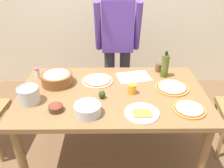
{
  "coord_description": "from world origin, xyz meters",
  "views": [
    {
      "loc": [
        -0.02,
        -1.69,
        1.81
      ],
      "look_at": [
        0.0,
        0.05,
        0.81
      ],
      "focal_mm": 37.03,
      "sensor_mm": 36.0,
      "label": 1
    }
  ],
  "objects_px": {
    "pizza_raw_on_board": "(97,80)",
    "avocado": "(102,94)",
    "olive_oil_bottle": "(165,66)",
    "pizza_second_cooked": "(189,109)",
    "dining_table": "(112,101)",
    "cup_orange": "(132,89)",
    "steel_pot": "(29,95)",
    "mixing_bowl_steel": "(88,109)",
    "person_cook": "(118,42)",
    "popcorn_bowl": "(57,78)",
    "plate_with_slice": "(142,113)",
    "small_sauce_bowl": "(56,108)",
    "pizza_cooked_on_tray": "(172,87)",
    "salt_shaker": "(37,73)",
    "cutting_board_white": "(134,77)",
    "cup_small_brown": "(159,67)"
  },
  "relations": [
    {
      "from": "pizza_raw_on_board",
      "to": "avocado",
      "type": "bearing_deg",
      "value": -79.76
    },
    {
      "from": "olive_oil_bottle",
      "to": "pizza_second_cooked",
      "type": "bearing_deg",
      "value": -81.5
    },
    {
      "from": "dining_table",
      "to": "cup_orange",
      "type": "height_order",
      "value": "cup_orange"
    },
    {
      "from": "steel_pot",
      "to": "mixing_bowl_steel",
      "type": "bearing_deg",
      "value": -18.74
    },
    {
      "from": "dining_table",
      "to": "person_cook",
      "type": "distance_m",
      "value": 0.81
    },
    {
      "from": "mixing_bowl_steel",
      "to": "avocado",
      "type": "xyz_separation_m",
      "value": [
        0.1,
        0.21,
        -0.01
      ]
    },
    {
      "from": "pizza_raw_on_board",
      "to": "avocado",
      "type": "xyz_separation_m",
      "value": [
        0.05,
        -0.28,
        0.03
      ]
    },
    {
      "from": "dining_table",
      "to": "popcorn_bowl",
      "type": "distance_m",
      "value": 0.54
    },
    {
      "from": "popcorn_bowl",
      "to": "steel_pot",
      "type": "distance_m",
      "value": 0.33
    },
    {
      "from": "cup_orange",
      "to": "plate_with_slice",
      "type": "bearing_deg",
      "value": -80.38
    },
    {
      "from": "pizza_raw_on_board",
      "to": "olive_oil_bottle",
      "type": "relative_size",
      "value": 1.12
    },
    {
      "from": "small_sauce_bowl",
      "to": "avocado",
      "type": "height_order",
      "value": "avocado"
    },
    {
      "from": "pizza_cooked_on_tray",
      "to": "salt_shaker",
      "type": "relative_size",
      "value": 2.78
    },
    {
      "from": "pizza_second_cooked",
      "to": "cutting_board_white",
      "type": "relative_size",
      "value": 0.84
    },
    {
      "from": "mixing_bowl_steel",
      "to": "cutting_board_white",
      "type": "relative_size",
      "value": 0.67
    },
    {
      "from": "plate_with_slice",
      "to": "steel_pot",
      "type": "bearing_deg",
      "value": 169.11
    },
    {
      "from": "plate_with_slice",
      "to": "cup_small_brown",
      "type": "xyz_separation_m",
      "value": [
        0.25,
        0.7,
        0.03
      ]
    },
    {
      "from": "pizza_second_cooked",
      "to": "salt_shaker",
      "type": "xyz_separation_m",
      "value": [
        -1.29,
        0.52,
        0.04
      ]
    },
    {
      "from": "olive_oil_bottle",
      "to": "cup_orange",
      "type": "xyz_separation_m",
      "value": [
        -0.33,
        -0.3,
        -0.07
      ]
    },
    {
      "from": "small_sauce_bowl",
      "to": "cup_small_brown",
      "type": "distance_m",
      "value": 1.12
    },
    {
      "from": "cutting_board_white",
      "to": "avocado",
      "type": "height_order",
      "value": "avocado"
    },
    {
      "from": "pizza_cooked_on_tray",
      "to": "plate_with_slice",
      "type": "xyz_separation_m",
      "value": [
        -0.31,
        -0.37,
        -0.0
      ]
    },
    {
      "from": "steel_pot",
      "to": "cutting_board_white",
      "type": "relative_size",
      "value": 0.58
    },
    {
      "from": "steel_pot",
      "to": "avocado",
      "type": "relative_size",
      "value": 2.48
    },
    {
      "from": "pizza_raw_on_board",
      "to": "olive_oil_bottle",
      "type": "bearing_deg",
      "value": 8.57
    },
    {
      "from": "dining_table",
      "to": "cup_small_brown",
      "type": "relative_size",
      "value": 18.82
    },
    {
      "from": "pizza_cooked_on_tray",
      "to": "dining_table",
      "type": "bearing_deg",
      "value": -174.07
    },
    {
      "from": "pizza_second_cooked",
      "to": "salt_shaker",
      "type": "bearing_deg",
      "value": 158.16
    },
    {
      "from": "small_sauce_bowl",
      "to": "steel_pot",
      "type": "bearing_deg",
      "value": 152.41
    },
    {
      "from": "pizza_cooked_on_tray",
      "to": "cup_orange",
      "type": "relative_size",
      "value": 3.47
    },
    {
      "from": "mixing_bowl_steel",
      "to": "pizza_raw_on_board",
      "type": "bearing_deg",
      "value": 84.42
    },
    {
      "from": "person_cook",
      "to": "mixing_bowl_steel",
      "type": "xyz_separation_m",
      "value": [
        -0.25,
        -1.06,
        -0.14
      ]
    },
    {
      "from": "pizza_raw_on_board",
      "to": "cutting_board_white",
      "type": "xyz_separation_m",
      "value": [
        0.35,
        0.07,
        -0.0
      ]
    },
    {
      "from": "steel_pot",
      "to": "avocado",
      "type": "distance_m",
      "value": 0.58
    },
    {
      "from": "pizza_raw_on_board",
      "to": "plate_with_slice",
      "type": "xyz_separation_m",
      "value": [
        0.35,
        -0.5,
        -0.0
      ]
    },
    {
      "from": "dining_table",
      "to": "popcorn_bowl",
      "type": "height_order",
      "value": "popcorn_bowl"
    },
    {
      "from": "person_cook",
      "to": "olive_oil_bottle",
      "type": "relative_size",
      "value": 6.33
    },
    {
      "from": "plate_with_slice",
      "to": "salt_shaker",
      "type": "relative_size",
      "value": 2.45
    },
    {
      "from": "steel_pot",
      "to": "salt_shaker",
      "type": "bearing_deg",
      "value": 95.91
    },
    {
      "from": "pizza_cooked_on_tray",
      "to": "cup_orange",
      "type": "height_order",
      "value": "cup_orange"
    },
    {
      "from": "mixing_bowl_steel",
      "to": "cutting_board_white",
      "type": "height_order",
      "value": "mixing_bowl_steel"
    },
    {
      "from": "pizza_raw_on_board",
      "to": "cup_small_brown",
      "type": "xyz_separation_m",
      "value": [
        0.61,
        0.2,
        0.03
      ]
    },
    {
      "from": "popcorn_bowl",
      "to": "olive_oil_bottle",
      "type": "bearing_deg",
      "value": 7.78
    },
    {
      "from": "pizza_raw_on_board",
      "to": "dining_table",
      "type": "bearing_deg",
      "value": -54.37
    },
    {
      "from": "pizza_second_cooked",
      "to": "small_sauce_bowl",
      "type": "height_order",
      "value": "small_sauce_bowl"
    },
    {
      "from": "pizza_raw_on_board",
      "to": "pizza_second_cooked",
      "type": "distance_m",
      "value": 0.85
    },
    {
      "from": "person_cook",
      "to": "salt_shaker",
      "type": "relative_size",
      "value": 15.28
    },
    {
      "from": "dining_table",
      "to": "cup_orange",
      "type": "xyz_separation_m",
      "value": [
        0.17,
        -0.02,
        0.13
      ]
    },
    {
      "from": "pizza_cooked_on_tray",
      "to": "steel_pot",
      "type": "bearing_deg",
      "value": -170.59
    },
    {
      "from": "cup_orange",
      "to": "popcorn_bowl",
      "type": "bearing_deg",
      "value": 165.88
    }
  ]
}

